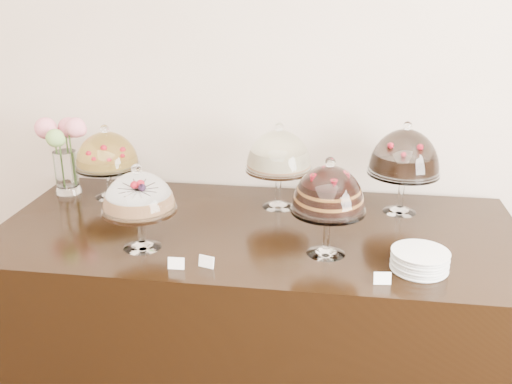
# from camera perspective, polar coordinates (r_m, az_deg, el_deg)

# --- Properties ---
(wall_back) EXTENTS (5.00, 0.04, 3.00)m
(wall_back) POSITION_cam_1_polar(r_m,az_deg,el_deg) (2.79, 0.65, 12.55)
(wall_back) COLOR beige
(wall_back) RESTS_ON ground
(display_counter) EXTENTS (2.20, 1.00, 0.90)m
(display_counter) POSITION_cam_1_polar(r_m,az_deg,el_deg) (2.64, 0.16, -12.53)
(display_counter) COLOR black
(display_counter) RESTS_ON ground
(cake_stand_sugar_sponge) EXTENTS (0.29, 0.29, 0.34)m
(cake_stand_sugar_sponge) POSITION_cam_1_polar(r_m,az_deg,el_deg) (2.21, -11.66, -0.42)
(cake_stand_sugar_sponge) COLOR white
(cake_stand_sugar_sponge) RESTS_ON display_counter
(cake_stand_choco_layer) EXTENTS (0.28, 0.28, 0.39)m
(cake_stand_choco_layer) POSITION_cam_1_polar(r_m,az_deg,el_deg) (2.12, 7.28, -0.09)
(cake_stand_choco_layer) COLOR white
(cake_stand_choco_layer) RESTS_ON display_counter
(cake_stand_cheesecake) EXTENTS (0.30, 0.30, 0.40)m
(cake_stand_cheesecake) POSITION_cam_1_polar(r_m,az_deg,el_deg) (2.56, 2.30, 3.81)
(cake_stand_cheesecake) COLOR white
(cake_stand_cheesecake) RESTS_ON display_counter
(cake_stand_dark_choco) EXTENTS (0.32, 0.32, 0.42)m
(cake_stand_dark_choco) POSITION_cam_1_polar(r_m,az_deg,el_deg) (2.57, 14.65, 3.54)
(cake_stand_dark_choco) COLOR white
(cake_stand_dark_choco) RESTS_ON display_counter
(cake_stand_fruit_tart) EXTENTS (0.30, 0.30, 0.36)m
(cake_stand_fruit_tart) POSITION_cam_1_polar(r_m,az_deg,el_deg) (2.78, -14.71, 3.80)
(cake_stand_fruit_tart) COLOR white
(cake_stand_fruit_tart) RESTS_ON display_counter
(flower_vase) EXTENTS (0.25, 0.25, 0.38)m
(flower_vase) POSITION_cam_1_polar(r_m,az_deg,el_deg) (2.90, -18.71, 4.27)
(flower_vase) COLOR white
(flower_vase) RESTS_ON display_counter
(plate_stack) EXTENTS (0.20, 0.20, 0.07)m
(plate_stack) POSITION_cam_1_polar(r_m,az_deg,el_deg) (2.15, 16.05, -6.60)
(plate_stack) COLOR silver
(plate_stack) RESTS_ON display_counter
(price_card_left) EXTENTS (0.06, 0.02, 0.04)m
(price_card_left) POSITION_cam_1_polar(r_m,az_deg,el_deg) (2.10, -7.99, -7.08)
(price_card_left) COLOR white
(price_card_left) RESTS_ON display_counter
(price_card_right) EXTENTS (0.06, 0.02, 0.04)m
(price_card_right) POSITION_cam_1_polar(r_m,az_deg,el_deg) (2.03, 12.53, -8.42)
(price_card_right) COLOR white
(price_card_right) RESTS_ON display_counter
(price_card_extra) EXTENTS (0.06, 0.03, 0.04)m
(price_card_extra) POSITION_cam_1_polar(r_m,az_deg,el_deg) (2.10, -4.98, -6.96)
(price_card_extra) COLOR white
(price_card_extra) RESTS_ON display_counter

